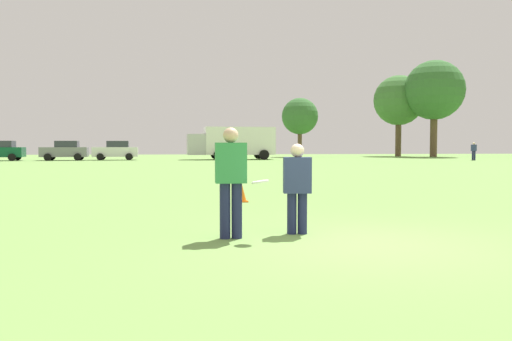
{
  "coord_description": "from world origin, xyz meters",
  "views": [
    {
      "loc": [
        -2.48,
        -7.55,
        1.51
      ],
      "look_at": [
        -1.28,
        2.89,
        0.98
      ],
      "focal_mm": 36.78,
      "sensor_mm": 36.0,
      "label": 1
    }
  ],
  "objects": [
    {
      "name": "bystander_sideline_watcher",
      "position": [
        23.39,
        38.83,
        0.96
      ],
      "size": [
        0.51,
        0.52,
        1.7
      ],
      "color": "#1E234C",
      "rests_on": "ground"
    },
    {
      "name": "player_thrower",
      "position": [
        -1.93,
        0.74,
        1.0
      ],
      "size": [
        0.5,
        0.29,
        1.77
      ],
      "color": "#1E234C",
      "rests_on": "ground"
    },
    {
      "name": "box_truck",
      "position": [
        1.16,
        43.94,
        1.75
      ],
      "size": [
        8.66,
        3.42,
        3.18
      ],
      "color": "white",
      "rests_on": "ground"
    },
    {
      "name": "tree_west_maple",
      "position": [
        9.62,
        52.83,
        4.75
      ],
      "size": [
        4.25,
        4.25,
        6.9
      ],
      "color": "brown",
      "rests_on": "ground"
    },
    {
      "name": "tree_east_birch",
      "position": [
        25.71,
        52.15,
        7.88
      ],
      "size": [
        7.05,
        7.05,
        11.45
      ],
      "color": "brown",
      "rests_on": "ground"
    },
    {
      "name": "frisbee",
      "position": [
        -1.49,
        0.5,
        0.92
      ],
      "size": [
        0.27,
        0.27,
        0.07
      ],
      "color": "white"
    },
    {
      "name": "tree_center_elm",
      "position": [
        22.66,
        55.48,
        6.92
      ],
      "size": [
        6.19,
        6.19,
        10.06
      ],
      "color": "brown",
      "rests_on": "ground"
    },
    {
      "name": "player_defender",
      "position": [
        -0.8,
        1.04,
        0.84
      ],
      "size": [
        0.48,
        0.31,
        1.51
      ],
      "color": "#1E234C",
      "rests_on": "ground"
    },
    {
      "name": "parked_car_center",
      "position": [
        -14.6,
        42.97,
        0.92
      ],
      "size": [
        4.33,
        2.46,
        1.82
      ],
      "color": "slate",
      "rests_on": "ground"
    },
    {
      "name": "parked_car_mid_right",
      "position": [
        -10.05,
        43.56,
        0.92
      ],
      "size": [
        4.33,
        2.46,
        1.82
      ],
      "color": "silver",
      "rests_on": "ground"
    },
    {
      "name": "parked_car_mid_left",
      "position": [
        -20.24,
        42.57,
        0.92
      ],
      "size": [
        4.33,
        2.46,
        1.82
      ],
      "color": "#0C4C2D",
      "rests_on": "ground"
    },
    {
      "name": "ground_plane",
      "position": [
        0.0,
        0.0,
        0.0
      ],
      "size": [
        140.33,
        140.33,
        0.0
      ],
      "primitive_type": "plane",
      "color": "#6B9347"
    },
    {
      "name": "traffic_cone",
      "position": [
        -1.3,
        6.02,
        0.23
      ],
      "size": [
        0.32,
        0.32,
        0.48
      ],
      "color": "#D8590C",
      "rests_on": "ground"
    }
  ]
}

